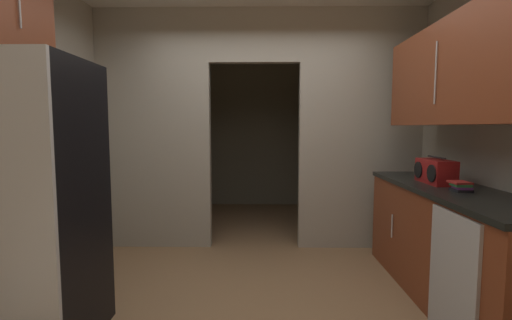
{
  "coord_description": "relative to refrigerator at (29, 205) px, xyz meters",
  "views": [
    {
      "loc": [
        0.03,
        -2.69,
        1.41
      ],
      "look_at": [
        -0.03,
        1.01,
        1.08
      ],
      "focal_mm": 25.41,
      "sensor_mm": 36.0,
      "label": 1
    }
  ],
  "objects": [
    {
      "name": "dishwasher",
      "position": [
        2.71,
        0.01,
        -0.48
      ],
      "size": [
        0.02,
        0.56,
        0.87
      ],
      "color": "#B7BABC",
      "rests_on": "ground"
    },
    {
      "name": "adjoining_room_shell",
      "position": [
        1.45,
        3.69,
        0.46
      ],
      "size": [
        3.74,
        2.44,
        2.75
      ],
      "color": "gray",
      "rests_on": "ground"
    },
    {
      "name": "refrigerator",
      "position": [
        0.0,
        0.0,
        0.0
      ],
      "size": [
        0.75,
        0.76,
        1.84
      ],
      "color": "black",
      "rests_on": "ground"
    },
    {
      "name": "ground",
      "position": [
        1.45,
        0.44,
        -0.92
      ],
      "size": [
        20.0,
        20.0,
        0.0
      ],
      "primitive_type": "plane",
      "color": "#93704C"
    },
    {
      "name": "kitchen_partition",
      "position": [
        1.47,
        1.97,
        0.54
      ],
      "size": [
        3.74,
        0.12,
        2.75
      ],
      "color": "#ADA899",
      "rests_on": "ground"
    },
    {
      "name": "lower_cabinet_run",
      "position": [
        3.01,
        0.62,
        -0.45
      ],
      "size": [
        0.62,
        2.15,
        0.93
      ],
      "color": "brown",
      "rests_on": "ground"
    },
    {
      "name": "boombox",
      "position": [
        2.98,
        0.86,
        0.12
      ],
      "size": [
        0.19,
        0.42,
        0.23
      ],
      "color": "maroon",
      "rests_on": "lower_cabinet_run"
    },
    {
      "name": "upper_cabinet_counterside",
      "position": [
        3.01,
        0.62,
        0.91
      ],
      "size": [
        0.36,
        1.94,
        0.8
      ],
      "color": "brown"
    },
    {
      "name": "book_stack",
      "position": [
        2.98,
        0.46,
        0.05
      ],
      "size": [
        0.14,
        0.15,
        0.08
      ],
      "color": "black",
      "rests_on": "lower_cabinet_run"
    }
  ]
}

